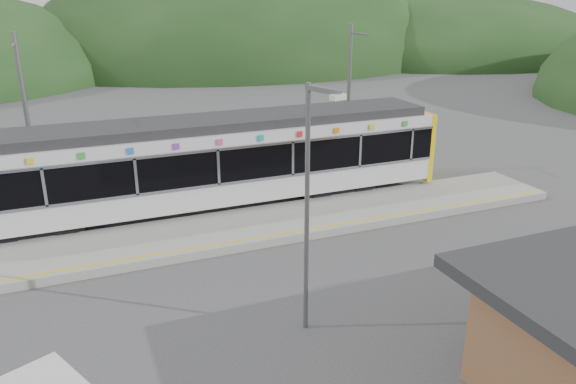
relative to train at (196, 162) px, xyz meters
name	(u,v)px	position (x,y,z in m)	size (l,w,h in m)	color
ground	(278,270)	(1.08, -6.00, -2.06)	(120.00, 120.00, 0.00)	#4C4C4F
hills	(365,193)	(7.27, -0.71, -2.06)	(146.00, 149.00, 26.00)	#1E3D19
platform	(245,228)	(1.08, -2.70, -1.91)	(26.00, 3.20, 0.30)	#9E9E99
yellow_line	(257,238)	(1.08, -4.00, -1.76)	(26.00, 0.10, 0.01)	yellow
train	(196,162)	(0.00, 0.00, 0.00)	(20.44, 3.01, 3.74)	black
catenary_mast_west	(28,122)	(-5.92, 2.56, 1.58)	(0.18, 1.80, 7.00)	slate
catenary_mast_east	(349,97)	(8.08, 2.56, 1.58)	(0.18, 1.80, 7.00)	slate
lamp_post	(309,193)	(0.61, -9.38, 1.78)	(0.43, 1.17, 6.45)	slate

